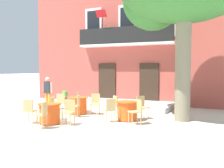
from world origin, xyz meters
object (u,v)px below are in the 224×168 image
(cafe_table_middle, at_px, (50,113))
(cafe_chair_middle_1, at_px, (69,110))
(cafe_table_front, at_px, (78,105))
(ground_planter_right, at_px, (179,102))
(cafe_chair_front_2, at_px, (95,102))
(cafe_chair_near_tree_0, at_px, (118,105))
(cafe_chair_middle_0, at_px, (42,113))
(cafe_chair_front_0, at_px, (62,102))
(cafe_chair_middle_2, at_px, (55,107))
(cafe_table_near_tree, at_px, (127,111))
(cafe_chair_near_tree_2, at_px, (137,110))
(cafe_chair_middle_3, at_px, (29,110))
(cafe_chair_front_3, at_px, (80,100))
(cafe_chair_near_tree_1, at_px, (110,109))
(cafe_chair_near_tree_3, at_px, (142,106))
(cafe_chair_front_1, at_px, (76,105))
(pedestrian_near_entrance, at_px, (48,91))
(ground_planter_left, at_px, (65,96))

(cafe_table_middle, xyz_separation_m, cafe_chair_middle_1, (0.72, 0.21, 0.14))
(cafe_table_front, distance_m, ground_planter_right, 4.73)
(cafe_chair_front_2, bearing_deg, cafe_chair_near_tree_0, -12.71)
(cafe_table_middle, distance_m, cafe_chair_middle_0, 0.77)
(cafe_chair_front_0, bearing_deg, cafe_chair_middle_1, -46.75)
(cafe_chair_middle_1, bearing_deg, cafe_chair_middle_2, 154.52)
(cafe_table_near_tree, bearing_deg, cafe_chair_near_tree_2, -40.11)
(cafe_table_near_tree, xyz_separation_m, cafe_chair_middle_3, (-3.02, -2.12, 0.14))
(cafe_table_front, xyz_separation_m, cafe_chair_front_3, (-0.32, 0.68, 0.14))
(cafe_chair_near_tree_1, relative_size, cafe_chair_middle_3, 1.00)
(ground_planter_right, bearing_deg, cafe_chair_front_3, -153.60)
(cafe_chair_near_tree_0, relative_size, cafe_chair_near_tree_3, 1.00)
(cafe_chair_front_0, xyz_separation_m, cafe_chair_front_3, (0.38, 0.96, 0.00))
(cafe_chair_near_tree_1, bearing_deg, cafe_chair_front_3, 145.02)
(cafe_chair_front_1, height_order, ground_planter_right, cafe_chair_front_1)
(cafe_chair_front_0, xyz_separation_m, cafe_chair_front_2, (1.39, 0.58, 0.00))
(cafe_table_middle, distance_m, pedestrian_near_entrance, 3.51)
(cafe_table_middle, bearing_deg, cafe_chair_middle_3, -157.17)
(cafe_chair_middle_2, height_order, cafe_chair_front_2, same)
(ground_planter_right, distance_m, pedestrian_near_entrance, 6.36)
(cafe_chair_near_tree_1, relative_size, cafe_chair_near_tree_2, 1.00)
(cafe_chair_middle_0, distance_m, cafe_chair_middle_3, 1.04)
(cafe_chair_front_3, bearing_deg, cafe_chair_front_0, -111.47)
(ground_planter_left, height_order, ground_planter_right, ground_planter_right)
(cafe_chair_near_tree_1, relative_size, cafe_chair_middle_0, 1.00)
(cafe_chair_front_3, distance_m, ground_planter_left, 3.07)
(cafe_chair_middle_3, height_order, cafe_chair_front_0, same)
(ground_planter_right, bearing_deg, cafe_chair_middle_3, -129.31)
(cafe_chair_near_tree_2, distance_m, cafe_chair_front_3, 3.78)
(cafe_table_front, distance_m, cafe_chair_front_1, 0.77)
(cafe_chair_middle_3, height_order, ground_planter_right, cafe_chair_middle_3)
(cafe_chair_near_tree_2, height_order, cafe_chair_near_tree_3, same)
(cafe_table_near_tree, xyz_separation_m, cafe_chair_middle_0, (-2.07, -2.54, 0.14))
(cafe_chair_near_tree_1, distance_m, cafe_chair_middle_2, 2.22)
(cafe_chair_front_3, bearing_deg, cafe_chair_front_2, -20.53)
(cafe_chair_near_tree_0, xyz_separation_m, pedestrian_near_entrance, (-3.96, 0.38, 0.38))
(cafe_chair_near_tree_0, distance_m, cafe_chair_near_tree_2, 1.51)
(cafe_chair_near_tree_3, distance_m, cafe_chair_middle_2, 3.48)
(cafe_table_middle, relative_size, cafe_table_front, 1.00)
(cafe_chair_near_tree_3, xyz_separation_m, cafe_chair_front_0, (-3.61, -0.53, 0.00))
(cafe_chair_middle_2, distance_m, cafe_chair_front_0, 1.41)
(cafe_chair_middle_1, relative_size, pedestrian_near_entrance, 0.56)
(cafe_table_near_tree, relative_size, cafe_table_front, 1.00)
(cafe_chair_near_tree_1, distance_m, cafe_table_middle, 2.24)
(cafe_table_near_tree, relative_size, ground_planter_left, 1.15)
(cafe_chair_near_tree_1, distance_m, ground_planter_left, 6.01)
(cafe_chair_near_tree_1, distance_m, cafe_chair_middle_1, 1.53)
(cafe_table_near_tree, distance_m, cafe_chair_front_1, 2.22)
(cafe_chair_near_tree_3, distance_m, ground_planter_right, 2.67)
(cafe_chair_near_tree_0, bearing_deg, cafe_chair_middle_2, -141.90)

